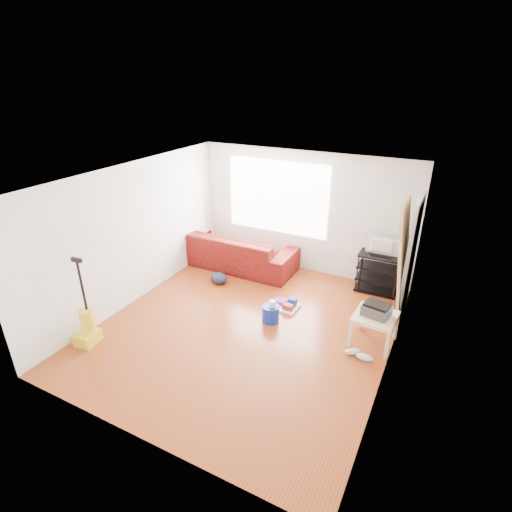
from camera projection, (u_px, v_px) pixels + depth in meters
The scene contains 13 objects.
room at pixel (254, 257), 6.20m from camera, with size 4.51×5.01×2.51m.
sofa at pixel (238, 266), 8.73m from camera, with size 2.54×0.99×0.74m, color #310207.
tv_stand at pixel (378, 273), 7.57m from camera, with size 0.77×0.45×0.77m.
tv at pixel (382, 247), 7.34m from camera, with size 0.59×0.08×0.34m, color black.
side_table at pixel (375, 320), 6.09m from camera, with size 0.65×0.65×0.50m.
printer at pixel (377, 310), 6.01m from camera, with size 0.44×0.36×0.21m.
bucket at pixel (271, 321), 6.80m from camera, with size 0.29×0.29×0.29m, color #0D2398.
toilet_paper at pixel (272, 311), 6.72m from camera, with size 0.12×0.12×0.11m, color white.
cleaning_tray at pixel (286, 305), 7.16m from camera, with size 0.49×0.40×0.17m.
backpack at pixel (219, 283), 8.04m from camera, with size 0.38×0.30×0.21m, color #191A32.
sneakers at pixel (358, 354), 5.92m from camera, with size 0.45×0.24×0.10m.
vacuum at pixel (87, 328), 6.17m from camera, with size 0.34×0.38×1.43m.
door_panel at pixel (394, 316), 6.92m from camera, with size 0.04×0.83×2.08m, color tan.
Camera 1 is at (2.67, -4.83, 3.86)m, focal length 28.00 mm.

